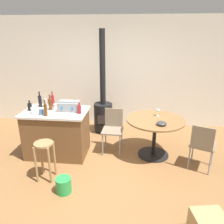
# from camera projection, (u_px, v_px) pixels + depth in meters

# --- Properties ---
(ground_plane) EXTENTS (8.80, 8.80, 0.00)m
(ground_plane) POSITION_uv_depth(u_px,v_px,m) (96.00, 170.00, 3.94)
(ground_plane) COLOR olive
(back_wall) EXTENTS (8.00, 0.10, 2.70)m
(back_wall) POSITION_uv_depth(u_px,v_px,m) (110.00, 72.00, 5.63)
(back_wall) COLOR silver
(back_wall) RESTS_ON ground_plane
(kitchen_island) EXTENTS (1.20, 0.78, 0.90)m
(kitchen_island) POSITION_uv_depth(u_px,v_px,m) (57.00, 133.00, 4.33)
(kitchen_island) COLOR brown
(kitchen_island) RESTS_ON ground_plane
(wooden_stool) EXTENTS (0.30, 0.30, 0.66)m
(wooden_stool) POSITION_uv_depth(u_px,v_px,m) (45.00, 154.00, 3.56)
(wooden_stool) COLOR #A37A4C
(wooden_stool) RESTS_ON ground_plane
(dining_table) EXTENTS (1.09, 1.09, 0.76)m
(dining_table) POSITION_uv_depth(u_px,v_px,m) (155.00, 128.00, 4.23)
(dining_table) COLOR black
(dining_table) RESTS_ON ground_plane
(folding_chair_near) EXTENTS (0.53, 0.53, 0.86)m
(folding_chair_near) POSITION_uv_depth(u_px,v_px,m) (202.00, 144.00, 3.79)
(folding_chair_near) COLOR #7F705B
(folding_chair_near) RESTS_ON ground_plane
(folding_chair_far) EXTENTS (0.42, 0.42, 0.87)m
(folding_chair_far) POSITION_uv_depth(u_px,v_px,m) (113.00, 127.00, 4.43)
(folding_chair_far) COLOR #7F705B
(folding_chair_far) RESTS_ON ground_plane
(wood_stove) EXTENTS (0.44, 0.45, 2.38)m
(wood_stove) POSITION_uv_depth(u_px,v_px,m) (103.00, 109.00, 5.30)
(wood_stove) COLOR black
(wood_stove) RESTS_ON ground_plane
(toolbox) EXTENTS (0.39, 0.26, 0.20)m
(toolbox) POSITION_uv_depth(u_px,v_px,m) (69.00, 106.00, 4.17)
(toolbox) COLOR gray
(toolbox) RESTS_ON kitchen_island
(bottle_0) EXTENTS (0.07, 0.07, 0.30)m
(bottle_0) POSITION_uv_depth(u_px,v_px,m) (50.00, 104.00, 4.20)
(bottle_0) COLOR #603314
(bottle_0) RESTS_ON kitchen_island
(bottle_1) EXTENTS (0.06, 0.06, 0.29)m
(bottle_1) POSITION_uv_depth(u_px,v_px,m) (46.00, 110.00, 3.90)
(bottle_1) COLOR #603314
(bottle_1) RESTS_ON kitchen_island
(bottle_2) EXTENTS (0.08, 0.08, 0.19)m
(bottle_2) POSITION_uv_depth(u_px,v_px,m) (30.00, 107.00, 4.18)
(bottle_2) COLOR black
(bottle_2) RESTS_ON kitchen_island
(bottle_3) EXTENTS (0.07, 0.07, 0.23)m
(bottle_3) POSITION_uv_depth(u_px,v_px,m) (45.00, 102.00, 4.39)
(bottle_3) COLOR #B7B2AD
(bottle_3) RESTS_ON kitchen_island
(bottle_4) EXTENTS (0.07, 0.07, 0.21)m
(bottle_4) POSITION_uv_depth(u_px,v_px,m) (79.00, 109.00, 4.01)
(bottle_4) COLOR maroon
(bottle_4) RESTS_ON kitchen_island
(bottle_5) EXTENTS (0.07, 0.07, 0.30)m
(bottle_5) POSITION_uv_depth(u_px,v_px,m) (53.00, 100.00, 4.42)
(bottle_5) COLOR maroon
(bottle_5) RESTS_ON kitchen_island
(bottle_6) EXTENTS (0.07, 0.07, 0.31)m
(bottle_6) POSITION_uv_depth(u_px,v_px,m) (40.00, 101.00, 4.38)
(bottle_6) COLOR black
(bottle_6) RESTS_ON kitchen_island
(cup_0) EXTENTS (0.12, 0.09, 0.11)m
(cup_0) POSITION_uv_depth(u_px,v_px,m) (33.00, 111.00, 4.03)
(cup_0) COLOR white
(cup_0) RESTS_ON kitchen_island
(cup_1) EXTENTS (0.11, 0.08, 0.08)m
(cup_1) POSITION_uv_depth(u_px,v_px,m) (56.00, 106.00, 4.34)
(cup_1) COLOR white
(cup_1) RESTS_ON kitchen_island
(cup_2) EXTENTS (0.12, 0.08, 0.10)m
(cup_2) POSITION_uv_depth(u_px,v_px,m) (41.00, 112.00, 3.98)
(cup_2) COLOR #4C7099
(cup_2) RESTS_ON kitchen_island
(wine_glass) EXTENTS (0.07, 0.07, 0.14)m
(wine_glass) POSITION_uv_depth(u_px,v_px,m) (158.00, 111.00, 4.30)
(wine_glass) COLOR silver
(wine_glass) RESTS_ON dining_table
(serving_bowl) EXTENTS (0.18, 0.18, 0.07)m
(serving_bowl) POSITION_uv_depth(u_px,v_px,m) (162.00, 123.00, 3.88)
(serving_bowl) COLOR #383838
(serving_bowl) RESTS_ON dining_table
(plastic_bucket) EXTENTS (0.23, 0.23, 0.24)m
(plastic_bucket) POSITION_uv_depth(u_px,v_px,m) (64.00, 185.00, 3.35)
(plastic_bucket) COLOR green
(plastic_bucket) RESTS_ON ground_plane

